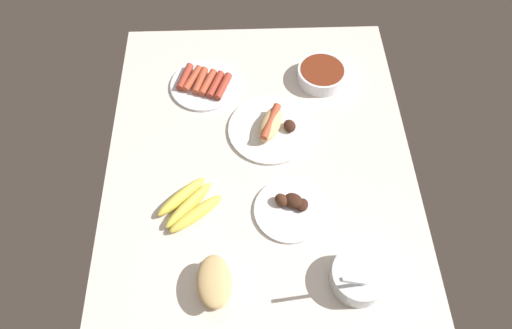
# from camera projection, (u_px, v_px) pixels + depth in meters

# --- Properties ---
(ground_plane) EXTENTS (1.20, 0.90, 0.03)m
(ground_plane) POSITION_uv_depth(u_px,v_px,m) (260.00, 174.00, 1.36)
(ground_plane) COLOR silver
(plate_grilled_meat) EXTENTS (0.20, 0.20, 0.04)m
(plate_grilled_meat) POSITION_uv_depth(u_px,v_px,m) (290.00, 208.00, 1.27)
(plate_grilled_meat) COLOR white
(plate_grilled_meat) RESTS_ON ground_plane
(bread_stack) EXTENTS (0.15, 0.10, 0.07)m
(bread_stack) POSITION_uv_depth(u_px,v_px,m) (215.00, 282.00, 1.13)
(bread_stack) COLOR #E5C689
(bread_stack) RESTS_ON ground_plane
(plate_sausages) EXTENTS (0.22, 0.22, 0.03)m
(plate_sausages) POSITION_uv_depth(u_px,v_px,m) (204.00, 84.00, 1.51)
(plate_sausages) COLOR white
(plate_sausages) RESTS_ON ground_plane
(plate_hotdog_assembled) EXTENTS (0.26, 0.26, 0.06)m
(plate_hotdog_assembled) POSITION_uv_depth(u_px,v_px,m) (271.00, 127.00, 1.41)
(plate_hotdog_assembled) COLOR white
(plate_hotdog_assembled) RESTS_ON ground_plane
(bowl_chili) EXTENTS (0.16, 0.16, 0.05)m
(bowl_chili) POSITION_uv_depth(u_px,v_px,m) (322.00, 74.00, 1.51)
(bowl_chili) COLOR white
(bowl_chili) RESTS_ON ground_plane
(banana_bunch) EXTENTS (0.19, 0.20, 0.04)m
(banana_bunch) POSITION_uv_depth(u_px,v_px,m) (189.00, 205.00, 1.26)
(banana_bunch) COLOR #E5D14C
(banana_bunch) RESTS_ON ground_plane
(bowl_coleslaw) EXTENTS (0.14, 0.14, 0.15)m
(bowl_coleslaw) POSITION_uv_depth(u_px,v_px,m) (359.00, 276.00, 1.14)
(bowl_coleslaw) COLOR silver
(bowl_coleslaw) RESTS_ON ground_plane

